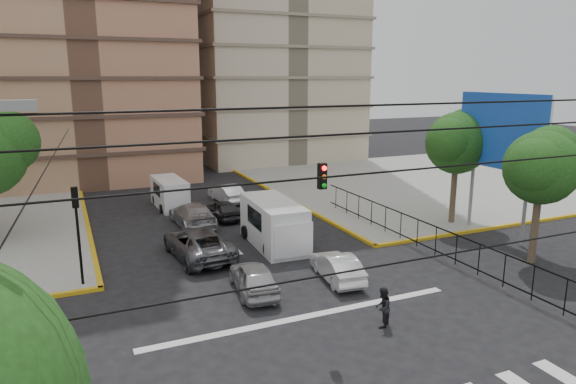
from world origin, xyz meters
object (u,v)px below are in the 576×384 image
car_silver_front_left (254,277)px  car_white_front_right (337,267)px  van_right_lane (275,225)px  pedestrian_crosswalk (383,307)px  traffic_light_nw (77,220)px  van_left_lane (170,194)px

car_silver_front_left → car_white_front_right: (3.98, -0.23, -0.04)m
van_right_lane → pedestrian_crosswalk: bearing=-86.8°
traffic_light_nw → car_silver_front_left: bearing=-28.0°
traffic_light_nw → car_silver_front_left: size_ratio=1.11×
traffic_light_nw → pedestrian_crosswalk: traffic_light_nw is taller
van_left_lane → car_white_front_right: (4.35, -16.29, -0.36)m
van_right_lane → car_silver_front_left: 6.16m
van_left_lane → pedestrian_crosswalk: size_ratio=3.01×
van_left_lane → pedestrian_crosswalk: bearing=-82.6°
van_left_lane → car_silver_front_left: 16.06m
van_left_lane → traffic_light_nw: bearing=-119.7°
van_right_lane → pedestrian_crosswalk: 10.14m
van_left_lane → car_silver_front_left: van_left_lane is taller
car_silver_front_left → car_white_front_right: size_ratio=1.03×
van_left_lane → pedestrian_crosswalk: (3.68, -20.94, -0.23)m
car_silver_front_left → car_white_front_right: car_silver_front_left is taller
car_silver_front_left → car_white_front_right: 3.99m
traffic_light_nw → van_left_lane: (6.39, 12.47, -2.12)m
traffic_light_nw → car_white_front_right: bearing=-19.6°
traffic_light_nw → van_left_lane: traffic_light_nw is taller
car_white_front_right → pedestrian_crosswalk: bearing=88.9°
car_white_front_right → van_left_lane: bearing=-68.0°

